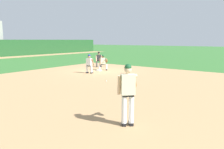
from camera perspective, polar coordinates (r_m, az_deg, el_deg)
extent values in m
plane|color=#336B2D|center=(18.13, -3.43, 0.94)|extent=(160.00, 160.00, 0.00)
cube|color=tan|center=(12.33, -1.44, -2.86)|extent=(18.00, 18.00, 0.01)
cube|color=white|center=(18.12, -3.43, 1.08)|extent=(0.38, 0.38, 0.09)
sphere|color=white|center=(13.43, -1.50, -1.73)|extent=(0.07, 0.07, 0.07)
cube|color=black|center=(6.73, 3.06, -12.75)|extent=(0.26, 0.26, 0.09)
cylinder|color=white|center=(6.54, 3.16, -9.17)|extent=(0.15, 0.15, 0.84)
cube|color=black|center=(6.77, 4.94, -12.63)|extent=(0.26, 0.26, 0.09)
cylinder|color=white|center=(6.58, 5.07, -9.07)|extent=(0.15, 0.15, 0.84)
cube|color=black|center=(6.43, 4.16, -5.39)|extent=(0.38, 0.38, 0.06)
cube|color=beige|center=(6.36, 4.20, -2.60)|extent=(0.45, 0.45, 0.60)
sphere|color=#DBB28E|center=(6.31, 4.20, 1.26)|extent=(0.21, 0.21, 0.21)
sphere|color=#194C28|center=(6.30, 4.21, 1.89)|extent=(0.20, 0.20, 0.20)
cube|color=#194C28|center=(6.39, 4.05, 1.77)|extent=(0.20, 0.20, 0.02)
cylinder|color=#DBB28E|center=(6.39, 1.86, -2.76)|extent=(0.20, 0.20, 0.59)
cylinder|color=#DBB28E|center=(6.68, 5.79, -1.24)|extent=(0.44, 0.43, 0.41)
ellipsoid|color=brown|center=(6.79, 5.61, -2.50)|extent=(0.35, 0.35, 0.34)
cube|color=black|center=(18.54, -1.44, 1.27)|extent=(0.27, 0.26, 0.09)
cylinder|color=white|center=(18.55, -1.46, 2.01)|extent=(0.15, 0.15, 0.40)
cube|color=black|center=(18.50, -3.30, 1.24)|extent=(0.27, 0.26, 0.09)
cylinder|color=white|center=(18.51, -3.31, 1.98)|extent=(0.15, 0.15, 0.40)
cube|color=black|center=(18.50, -2.39, 2.67)|extent=(0.38, 0.39, 0.06)
cube|color=beige|center=(18.47, -2.39, 3.53)|extent=(0.45, 0.46, 0.52)
sphere|color=brown|center=(18.42, -2.40, 4.74)|extent=(0.21, 0.21, 0.21)
sphere|color=#194C28|center=(18.42, -2.40, 4.95)|extent=(0.20, 0.20, 0.20)
cube|color=#194C28|center=(18.33, -2.38, 4.86)|extent=(0.20, 0.20, 0.02)
cylinder|color=brown|center=(18.06, -1.52, 3.88)|extent=(0.49, 0.46, 0.24)
cylinder|color=brown|center=(18.37, -3.15, 3.31)|extent=(0.24, 0.23, 0.58)
ellipsoid|color=brown|center=(17.86, -1.47, 3.58)|extent=(0.30, 0.29, 0.35)
cube|color=black|center=(17.01, -6.46, 0.52)|extent=(0.27, 0.15, 0.09)
cylinder|color=white|center=(16.94, -6.55, 1.45)|extent=(0.15, 0.15, 0.50)
cube|color=black|center=(16.80, -5.32, 0.43)|extent=(0.27, 0.15, 0.09)
cylinder|color=white|center=(16.73, -5.41, 1.38)|extent=(0.15, 0.15, 0.50)
cube|color=black|center=(16.80, -6.00, 2.33)|extent=(0.25, 0.37, 0.06)
cube|color=white|center=(16.77, -6.01, 3.31)|extent=(0.30, 0.43, 0.54)
sphere|color=#9E7051|center=(16.75, -6.00, 4.68)|extent=(0.21, 0.21, 0.21)
sphere|color=navy|center=(16.75, -6.00, 4.92)|extent=(0.20, 0.20, 0.20)
cube|color=navy|center=(16.82, -5.84, 4.86)|extent=(0.14, 0.19, 0.02)
cylinder|color=#9E7051|center=(17.03, -6.45, 3.28)|extent=(0.34, 0.14, 0.56)
cylinder|color=#9E7051|center=(16.76, -5.02, 3.21)|extent=(0.34, 0.14, 0.56)
cube|color=black|center=(20.69, -2.88, 2.07)|extent=(0.26, 0.26, 0.09)
cylinder|color=#515154|center=(20.70, -2.90, 2.87)|extent=(0.15, 0.15, 0.50)
cube|color=black|center=(20.67, -3.99, 2.05)|extent=(0.26, 0.26, 0.09)
cylinder|color=#515154|center=(20.67, -4.00, 2.85)|extent=(0.15, 0.15, 0.50)
cube|color=black|center=(20.66, -3.46, 3.60)|extent=(0.38, 0.38, 0.06)
cube|color=#232326|center=(20.63, -3.46, 4.40)|extent=(0.45, 0.46, 0.54)
sphere|color=tan|center=(20.58, -3.47, 5.51)|extent=(0.21, 0.21, 0.21)
sphere|color=black|center=(20.58, -3.47, 5.70)|extent=(0.20, 0.20, 0.20)
cube|color=black|center=(20.49, -3.46, 5.62)|extent=(0.20, 0.20, 0.02)
cylinder|color=tan|center=(20.50, -2.74, 4.29)|extent=(0.30, 0.29, 0.56)
cylinder|color=tan|center=(20.47, -4.14, 4.27)|extent=(0.30, 0.29, 0.56)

